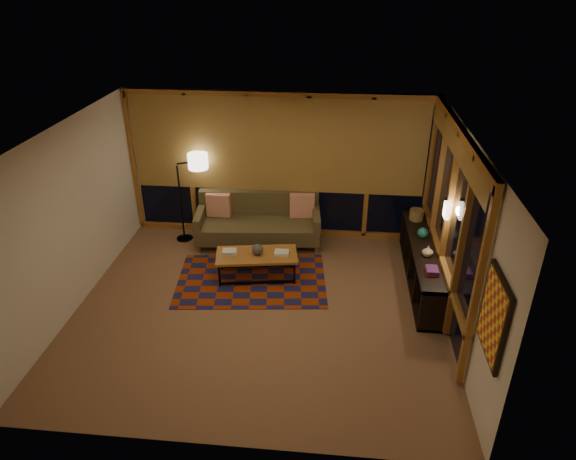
# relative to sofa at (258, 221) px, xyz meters

# --- Properties ---
(floor) EXTENTS (5.50, 5.00, 0.01)m
(floor) POSITION_rel_sofa_xyz_m (0.32, -2.00, -0.45)
(floor) COLOR #956948
(floor) RESTS_ON ground
(ceiling) EXTENTS (5.50, 5.00, 0.01)m
(ceiling) POSITION_rel_sofa_xyz_m (0.32, -2.00, 2.25)
(ceiling) COLOR white
(ceiling) RESTS_ON walls
(walls) EXTENTS (5.51, 5.01, 2.70)m
(walls) POSITION_rel_sofa_xyz_m (0.32, -2.00, 0.90)
(walls) COLOR silver
(walls) RESTS_ON floor
(window_wall_back) EXTENTS (5.30, 0.16, 2.60)m
(window_wall_back) POSITION_rel_sofa_xyz_m (0.32, 0.43, 0.90)
(window_wall_back) COLOR olive
(window_wall_back) RESTS_ON walls
(window_wall_right) EXTENTS (0.16, 3.70, 2.60)m
(window_wall_right) POSITION_rel_sofa_xyz_m (3.00, -1.40, 0.90)
(window_wall_right) COLOR olive
(window_wall_right) RESTS_ON walls
(wall_art) EXTENTS (0.06, 0.74, 0.94)m
(wall_art) POSITION_rel_sofa_xyz_m (3.03, -3.85, 1.00)
(wall_art) COLOR red
(wall_art) RESTS_ON walls
(wall_sconce) EXTENTS (0.12, 0.18, 0.22)m
(wall_sconce) POSITION_rel_sofa_xyz_m (2.94, -1.55, 1.10)
(wall_sconce) COLOR #FFECCD
(wall_sconce) RESTS_ON walls
(sofa) EXTENTS (2.28, 1.09, 0.90)m
(sofa) POSITION_rel_sofa_xyz_m (0.00, 0.00, 0.00)
(sofa) COLOR #463A28
(sofa) RESTS_ON floor
(pillow_left) EXTENTS (0.44, 0.16, 0.44)m
(pillow_left) POSITION_rel_sofa_xyz_m (-0.75, 0.14, 0.22)
(pillow_left) COLOR red
(pillow_left) RESTS_ON sofa
(pillow_right) EXTENTS (0.46, 0.18, 0.45)m
(pillow_right) POSITION_rel_sofa_xyz_m (0.78, 0.26, 0.22)
(pillow_right) COLOR red
(pillow_right) RESTS_ON sofa
(area_rug) EXTENTS (2.56, 1.85, 0.01)m
(area_rug) POSITION_rel_sofa_xyz_m (0.07, -1.25, -0.45)
(area_rug) COLOR #8F2C09
(area_rug) RESTS_ON floor
(coffee_table) EXTENTS (1.39, 0.80, 0.44)m
(coffee_table) POSITION_rel_sofa_xyz_m (0.15, -1.14, -0.23)
(coffee_table) COLOR olive
(coffee_table) RESTS_ON floor
(book_stack_a) EXTENTS (0.24, 0.20, 0.06)m
(book_stack_a) POSITION_rel_sofa_xyz_m (-0.29, -1.18, 0.02)
(book_stack_a) COLOR silver
(book_stack_a) RESTS_ON coffee_table
(book_stack_b) EXTENTS (0.27, 0.22, 0.05)m
(book_stack_b) POSITION_rel_sofa_xyz_m (0.55, -1.11, 0.01)
(book_stack_b) COLOR silver
(book_stack_b) RESTS_ON coffee_table
(ceramic_pot) EXTENTS (0.24, 0.24, 0.18)m
(ceramic_pot) POSITION_rel_sofa_xyz_m (0.16, -1.14, 0.08)
(ceramic_pot) COLOR black
(ceramic_pot) RESTS_ON coffee_table
(floor_lamp) EXTENTS (0.65, 0.57, 1.64)m
(floor_lamp) POSITION_rel_sofa_xyz_m (-1.42, 0.03, 0.37)
(floor_lamp) COLOR black
(floor_lamp) RESTS_ON floor
(bookshelf) EXTENTS (0.40, 2.68, 0.67)m
(bookshelf) POSITION_rel_sofa_xyz_m (2.81, -1.00, -0.12)
(bookshelf) COLOR black
(bookshelf) RESTS_ON floor
(basket) EXTENTS (0.29, 0.29, 0.18)m
(basket) POSITION_rel_sofa_xyz_m (2.79, -0.08, 0.31)
(basket) COLOR olive
(basket) RESTS_ON bookshelf
(teal_bowl) EXTENTS (0.19, 0.19, 0.17)m
(teal_bowl) POSITION_rel_sofa_xyz_m (2.81, -0.74, 0.30)
(teal_bowl) COLOR #1E6C5C
(teal_bowl) RESTS_ON bookshelf
(vase) EXTENTS (0.20, 0.20, 0.17)m
(vase) POSITION_rel_sofa_xyz_m (2.81, -1.33, 0.31)
(vase) COLOR tan
(vase) RESTS_ON bookshelf
(shelf_book_stack) EXTENTS (0.20, 0.26, 0.07)m
(shelf_book_stack) POSITION_rel_sofa_xyz_m (2.81, -1.80, 0.25)
(shelf_book_stack) COLOR silver
(shelf_book_stack) RESTS_ON bookshelf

